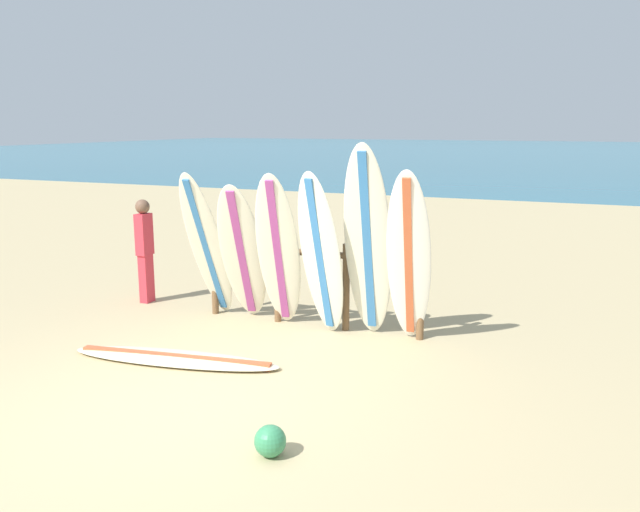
{
  "coord_description": "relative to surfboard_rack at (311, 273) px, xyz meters",
  "views": [
    {
      "loc": [
        3.29,
        -4.5,
        2.55
      ],
      "look_at": [
        0.15,
        3.12,
        0.86
      ],
      "focal_mm": 36.25,
      "sensor_mm": 36.0,
      "label": 1
    }
  ],
  "objects": [
    {
      "name": "surfboard_leaning_center_right",
      "position": [
        0.84,
        -0.27,
        0.49
      ],
      "size": [
        0.61,
        0.76,
        2.37
      ],
      "color": "silver",
      "rests_on": "ground"
    },
    {
      "name": "surfboard_leaning_right",
      "position": [
        1.35,
        -0.31,
        0.36
      ],
      "size": [
        0.6,
        0.87,
        2.09
      ],
      "color": "white",
      "rests_on": "ground"
    },
    {
      "name": "beach_ball",
      "position": [
        1.02,
        -3.19,
        -0.56
      ],
      "size": [
        0.25,
        0.25,
        0.25
      ],
      "primitive_type": "sphere",
      "color": "#388C59",
      "rests_on": "ground"
    },
    {
      "name": "surfboard_rack",
      "position": [
        0.0,
        0.0,
        0.0
      ],
      "size": [
        2.95,
        0.09,
        1.1
      ],
      "color": "brown",
      "rests_on": "ground"
    },
    {
      "name": "surfboard_leaning_center_left",
      "position": [
        -0.29,
        -0.33,
        0.32
      ],
      "size": [
        0.68,
        0.9,
        2.01
      ],
      "color": "silver",
      "rests_on": "ground"
    },
    {
      "name": "ground_plane",
      "position": [
        -0.15,
        -2.82,
        -0.69
      ],
      "size": [
        120.0,
        120.0,
        0.0
      ],
      "primitive_type": "plane",
      "color": "tan"
    },
    {
      "name": "surfboard_leaning_left",
      "position": [
        -0.84,
        -0.27,
        0.24
      ],
      "size": [
        0.73,
        0.99,
        1.86
      ],
      "color": "silver",
      "rests_on": "ground"
    },
    {
      "name": "surfboard_leaning_center",
      "position": [
        0.28,
        -0.37,
        0.33
      ],
      "size": [
        0.64,
        0.68,
        2.04
      ],
      "color": "silver",
      "rests_on": "ground"
    },
    {
      "name": "surfboard_lying_on_sand",
      "position": [
        -0.88,
        -1.75,
        -0.66
      ],
      "size": [
        2.46,
        0.85,
        0.08
      ],
      "color": "beige",
      "rests_on": "ground"
    },
    {
      "name": "beachgoer_standing",
      "position": [
        -2.65,
        0.12,
        0.14
      ],
      "size": [
        0.2,
        0.24,
        1.5
      ],
      "color": "#D8333F",
      "rests_on": "ground"
    },
    {
      "name": "surfboard_leaning_far_left",
      "position": [
        -1.31,
        -0.34,
        0.31
      ],
      "size": [
        0.54,
        1.04,
        2.0
      ],
      "color": "silver",
      "rests_on": "ground"
    },
    {
      "name": "ocean_water",
      "position": [
        -0.15,
        55.18,
        -0.69
      ],
      "size": [
        120.0,
        80.0,
        0.01
      ],
      "primitive_type": "cube",
      "color": "teal",
      "rests_on": "ground"
    }
  ]
}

